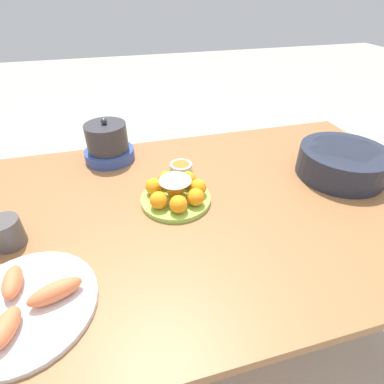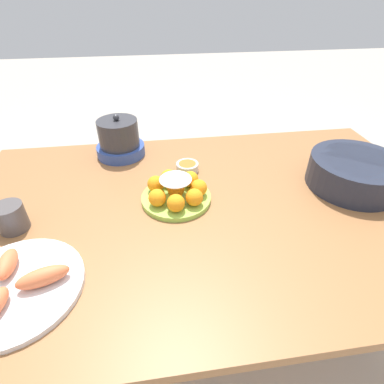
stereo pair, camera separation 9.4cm
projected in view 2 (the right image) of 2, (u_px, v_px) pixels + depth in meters
ground_plane at (203, 327)px, 1.36m from camera, size 12.00×12.00×0.00m
dining_table at (207, 223)px, 1.00m from camera, size 1.57×0.97×0.71m
cake_plate at (177, 191)px, 0.95m from camera, size 0.22×0.22×0.09m
serving_bowl at (355, 172)px, 1.01m from camera, size 0.30×0.30×0.10m
sauce_bowl at (187, 167)px, 1.11m from camera, size 0.08×0.08×0.03m
seafood_platter at (16, 286)px, 0.68m from camera, size 0.31×0.31×0.06m
cup_far at (11, 217)px, 0.84m from camera, size 0.08×0.08×0.08m
warming_pot at (119, 139)px, 1.18m from camera, size 0.19×0.19×0.17m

